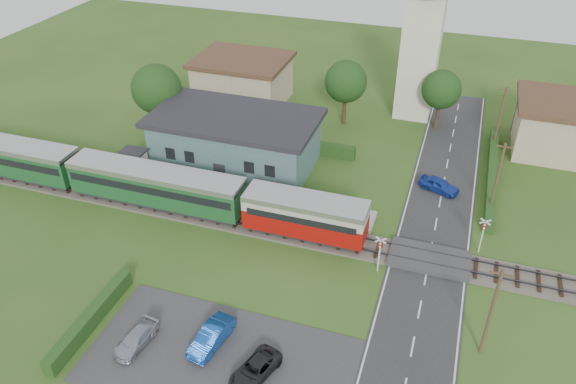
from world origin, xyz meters
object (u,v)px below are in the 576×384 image
(car_park_silver, at_px, (136,339))
(pedestrian_near, at_px, (270,192))
(house_west, at_px, (243,80))
(car_park_blue, at_px, (212,336))
(car_on_road, at_px, (439,185))
(train, at_px, (124,179))
(car_park_dark, at_px, (255,369))
(equipment_hut, at_px, (133,164))
(crossing_signal_near, at_px, (380,249))
(pedestrian_far, at_px, (159,173))
(station_building, at_px, (236,140))
(church_tower, at_px, (424,27))
(crossing_signal_far, at_px, (483,231))
(house_east, at_px, (558,126))

(car_park_silver, height_order, pedestrian_near, pedestrian_near)
(house_west, xyz_separation_m, car_park_blue, (12.48, -35.94, -2.06))
(car_on_road, bearing_deg, car_park_blue, 172.52)
(train, height_order, pedestrian_near, train)
(car_park_dark, bearing_deg, equipment_hut, 154.28)
(car_on_road, distance_m, pedestrian_near, 15.73)
(train, distance_m, crossing_signal_near, 23.42)
(car_park_silver, height_order, car_park_dark, car_park_dark)
(crossing_signal_near, distance_m, pedestrian_far, 22.42)
(car_park_blue, bearing_deg, equipment_hut, 142.95)
(station_building, xyz_separation_m, crossing_signal_near, (16.40, -11.40, -0.55))
(equipment_hut, relative_size, car_park_dark, 0.67)
(crossing_signal_near, height_order, car_park_dark, crossing_signal_near)
(crossing_signal_near, bearing_deg, pedestrian_near, 152.42)
(church_tower, relative_size, car_on_road, 4.74)
(equipment_hut, bearing_deg, station_building, 35.92)
(car_park_blue, xyz_separation_m, pedestrian_near, (-1.86, 16.17, 0.66))
(car_park_silver, distance_m, pedestrian_far, 19.51)
(station_building, height_order, pedestrian_near, station_building)
(house_west, xyz_separation_m, crossing_signal_far, (28.60, -20.61, -0.65))
(crossing_signal_near, height_order, car_on_road, crossing_signal_near)
(pedestrian_far, bearing_deg, pedestrian_near, -68.71)
(car_on_road, height_order, car_park_silver, car_on_road)
(crossing_signal_near, bearing_deg, pedestrian_far, 165.76)
(car_park_blue, height_order, car_park_dark, car_park_blue)
(car_on_road, distance_m, car_park_dark, 26.14)
(crossing_signal_near, bearing_deg, car_on_road, 75.72)
(car_on_road, height_order, car_park_dark, car_on_road)
(train, distance_m, house_west, 23.09)
(station_building, height_order, church_tower, church_tower)
(house_east, xyz_separation_m, pedestrian_near, (-24.39, -18.77, -1.40))
(crossing_signal_near, relative_size, car_park_dark, 0.86)
(crossing_signal_near, relative_size, car_park_silver, 0.93)
(church_tower, xyz_separation_m, car_on_road, (4.64, -15.69, -9.54))
(crossing_signal_near, distance_m, car_park_blue, 13.87)
(house_west, bearing_deg, car_park_blue, -70.85)
(crossing_signal_far, height_order, car_park_dark, crossing_signal_far)
(station_building, distance_m, car_park_silver, 23.86)
(church_tower, relative_size, crossing_signal_far, 5.37)
(car_park_silver, bearing_deg, pedestrian_near, 89.18)
(crossing_signal_near, height_order, pedestrian_far, crossing_signal_near)
(station_building, xyz_separation_m, car_park_blue, (7.48, -21.93, -1.96))
(church_tower, distance_m, crossing_signal_near, 29.57)
(crossing_signal_far, relative_size, car_on_road, 0.88)
(pedestrian_near, bearing_deg, house_east, -163.11)
(house_west, bearing_deg, train, -94.72)
(train, xyz_separation_m, crossing_signal_near, (23.30, -2.41, -0.04))
(car_park_blue, xyz_separation_m, car_park_silver, (-4.62, -1.66, -0.14))
(church_tower, height_order, car_park_dark, church_tower)
(equipment_hut, bearing_deg, train, -71.04)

